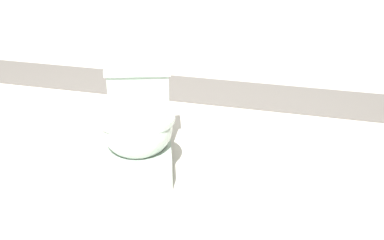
# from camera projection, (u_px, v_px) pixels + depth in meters

# --- Properties ---
(ground_plane) EXTENTS (14.00, 14.00, 0.00)m
(ground_plane) POSITION_uv_depth(u_px,v_px,m) (144.00, 154.00, 2.62)
(ground_plane) COLOR beige
(gravel_strip) EXTENTS (0.56, 8.00, 0.01)m
(gravel_strip) POSITION_uv_depth(u_px,v_px,m) (257.00, 96.00, 3.48)
(gravel_strip) COLOR #605B56
(gravel_strip) RESTS_ON ground
(toilet) EXTENTS (0.72, 0.56, 0.52)m
(toilet) POSITION_uv_depth(u_px,v_px,m) (139.00, 128.00, 2.43)
(toilet) COLOR #B2C6B7
(toilet) RESTS_ON ground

